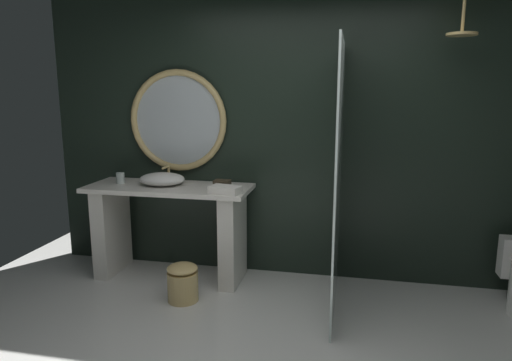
# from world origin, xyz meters

# --- Properties ---
(back_wall_panel) EXTENTS (4.80, 0.10, 2.60)m
(back_wall_panel) POSITION_xyz_m (0.00, 1.90, 1.30)
(back_wall_panel) COLOR black
(back_wall_panel) RESTS_ON ground_plane
(vanity_counter) EXTENTS (1.50, 0.58, 0.87)m
(vanity_counter) POSITION_xyz_m (-1.13, 1.54, 0.52)
(vanity_counter) COLOR silver
(vanity_counter) RESTS_ON ground_plane
(vessel_sink) EXTENTS (0.42, 0.35, 0.16)m
(vessel_sink) POSITION_xyz_m (-1.20, 1.56, 0.93)
(vessel_sink) COLOR white
(vessel_sink) RESTS_ON vanity_counter
(tumbler_cup) EXTENTS (0.08, 0.08, 0.10)m
(tumbler_cup) POSITION_xyz_m (-1.61, 1.55, 0.92)
(tumbler_cup) COLOR silver
(tumbler_cup) RESTS_ON vanity_counter
(tissue_box) EXTENTS (0.14, 0.10, 0.08)m
(tissue_box) POSITION_xyz_m (-0.61, 1.50, 0.91)
(tissue_box) COLOR #3D3323
(tissue_box) RESTS_ON vanity_counter
(round_wall_mirror) EXTENTS (0.96, 0.06, 0.96)m
(round_wall_mirror) POSITION_xyz_m (-1.13, 1.81, 1.45)
(round_wall_mirror) COLOR tan
(shower_glass_panel) EXTENTS (0.02, 1.20, 2.10)m
(shower_glass_panel) POSITION_xyz_m (0.41, 1.25, 1.05)
(shower_glass_panel) COLOR silver
(shower_glass_panel) RESTS_ON ground_plane
(rain_shower_head) EXTENTS (0.23, 0.23, 0.36)m
(rain_shower_head) POSITION_xyz_m (1.27, 1.52, 2.17)
(rain_shower_head) COLOR tan
(waste_bin) EXTENTS (0.26, 0.26, 0.32)m
(waste_bin) POSITION_xyz_m (-0.84, 1.07, 0.16)
(waste_bin) COLOR tan
(waste_bin) RESTS_ON ground_plane
(folded_hand_towel) EXTENTS (0.28, 0.20, 0.07)m
(folded_hand_towel) POSITION_xyz_m (-0.54, 1.35, 0.91)
(folded_hand_towel) COLOR silver
(folded_hand_towel) RESTS_ON vanity_counter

